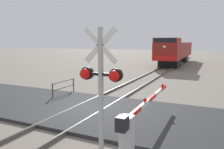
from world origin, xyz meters
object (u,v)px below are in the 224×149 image
at_px(locomotive, 175,51).
at_px(guard_railing, 64,86).
at_px(crossing_signal, 100,82).
at_px(crossing_gate, 135,121).

height_order(locomotive, guard_railing, locomotive).
bearing_deg(locomotive, crossing_signal, -84.57).
height_order(crossing_gate, guard_railing, crossing_gate).
relative_size(locomotive, crossing_signal, 4.45).
height_order(crossing_signal, crossing_gate, crossing_signal).
height_order(locomotive, crossing_gate, locomotive).
bearing_deg(guard_railing, crossing_signal, -45.74).
height_order(locomotive, crossing_signal, locomotive).
distance_m(crossing_signal, guard_railing, 8.22).
bearing_deg(locomotive, guard_railing, -97.23).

